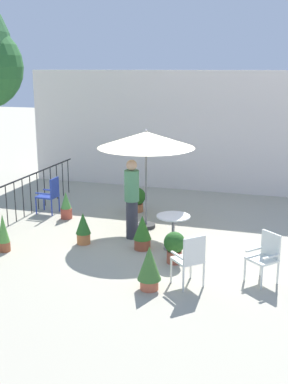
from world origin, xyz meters
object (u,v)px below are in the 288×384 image
object	(u,v)px
potted_plant_1	(66,206)
potted_plant_2	(149,266)
potted_plant_6	(137,199)
potted_plant_3	(142,232)
potted_plant_5	(175,245)
standing_person	(132,198)
patio_chair_1	(190,257)
potted_plant_4	(83,228)
patio_chair_2	(50,193)
patio_umbrella_0	(146,141)
potted_plant_0	(3,233)
patio_chair_0	(266,254)
cafe_table_0	(173,226)

from	to	relation	value
potted_plant_1	potted_plant_2	bearing A→B (deg)	-45.36
potted_plant_2	potted_plant_6	xyz separation A→B (m)	(-1.61, 4.23, -0.07)
potted_plant_3	potted_plant_5	world-z (taller)	potted_plant_3
potted_plant_6	standing_person	size ratio (longest dim) A/B	0.37
potted_plant_2	standing_person	world-z (taller)	standing_person
potted_plant_1	potted_plant_5	size ratio (longest dim) A/B	1.10
patio_chair_1	potted_plant_4	xyz separation A→B (m)	(-2.60, 1.35, -0.18)
potted_plant_5	potted_plant_2	bearing A→B (deg)	-96.29
patio_chair_2	potted_plant_1	distance (m)	0.68
patio_umbrella_0	potted_plant_1	distance (m)	2.73
potted_plant_2	potted_plant_5	xyz separation A→B (m)	(0.14, 1.24, -0.06)
potted_plant_0	standing_person	bearing A→B (deg)	33.93
patio_chair_1	patio_umbrella_0	bearing A→B (deg)	120.56
potted_plant_3	potted_plant_4	distance (m)	1.30
patio_umbrella_0	patio_chair_0	world-z (taller)	patio_umbrella_0
patio_chair_0	potted_plant_1	distance (m)	5.44
patio_chair_0	potted_plant_6	world-z (taller)	patio_chair_0
patio_chair_0	patio_chair_2	world-z (taller)	patio_chair_2
potted_plant_0	potted_plant_6	world-z (taller)	potted_plant_0
patio_chair_1	standing_person	size ratio (longest dim) A/B	0.53
potted_plant_0	standing_person	size ratio (longest dim) A/B	0.45
potted_plant_3	potted_plant_5	xyz separation A→B (m)	(0.80, -0.50, -0.02)
potted_plant_5	potted_plant_6	distance (m)	3.47
patio_chair_0	potted_plant_6	distance (m)	4.81
patio_chair_1	standing_person	bearing A→B (deg)	130.85
potted_plant_1	potted_plant_4	world-z (taller)	potted_plant_4
patio_chair_1	standing_person	world-z (taller)	standing_person
patio_chair_1	potted_plant_6	bearing A→B (deg)	119.79
patio_chair_2	potted_plant_6	distance (m)	2.23
patio_chair_1	standing_person	distance (m)	2.66
cafe_table_0	potted_plant_5	bearing A→B (deg)	-73.97
cafe_table_0	patio_chair_1	size ratio (longest dim) A/B	0.77
patio_umbrella_0	patio_chair_2	distance (m)	3.11
potted_plant_2	patio_chair_0	bearing A→B (deg)	26.01
patio_chair_1	potted_plant_3	world-z (taller)	patio_chair_1
potted_plant_2	potted_plant_5	world-z (taller)	potted_plant_2
potted_plant_6	standing_person	bearing A→B (deg)	-74.79
standing_person	potted_plant_6	bearing A→B (deg)	105.21
potted_plant_2	potted_plant_5	bearing A→B (deg)	83.71
patio_chair_1	cafe_table_0	bearing A→B (deg)	113.29
potted_plant_5	patio_umbrella_0	bearing A→B (deg)	121.68
potted_plant_6	potted_plant_5	bearing A→B (deg)	-59.75
patio_chair_1	patio_chair_2	xyz separation A→B (m)	(-4.32, 3.12, -0.02)
potted_plant_0	patio_chair_2	bearing A→B (deg)	97.40
potted_plant_1	potted_plant_2	distance (m)	4.42
potted_plant_2	potted_plant_3	xyz separation A→B (m)	(-0.67, 1.73, -0.04)
patio_chair_0	standing_person	xyz separation A→B (m)	(-2.93, 1.40, 0.41)
potted_plant_1	standing_person	bearing A→B (deg)	-22.74
potted_plant_1	potted_plant_2	size ratio (longest dim) A/B	0.88
patio_chair_1	potted_plant_5	bearing A→B (deg)	118.26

